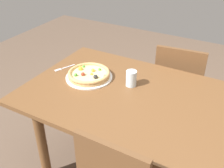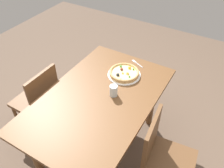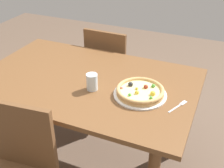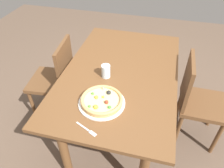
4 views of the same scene
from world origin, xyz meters
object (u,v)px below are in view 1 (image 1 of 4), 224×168
at_px(chair_near, 178,86).
at_px(pizza, 89,74).
at_px(drinking_glass, 131,78).
at_px(fork, 63,68).
at_px(dining_table, 137,111).
at_px(plate, 89,77).

bearing_deg(chair_near, pizza, -133.40).
bearing_deg(drinking_glass, chair_near, -107.56).
distance_m(chair_near, fork, 0.99).
height_order(dining_table, plate, plate).
height_order(dining_table, fork, fork).
bearing_deg(dining_table, fork, -5.88).
xyz_separation_m(plate, drinking_glass, (-0.30, -0.05, 0.05)).
bearing_deg(drinking_glass, fork, 3.63).
height_order(plate, pizza, pizza).
relative_size(plate, fork, 2.08).
height_order(chair_near, pizza, chair_near).
relative_size(plate, pizza, 1.11).
height_order(chair_near, fork, chair_near).
bearing_deg(chair_near, drinking_glass, -113.56).
xyz_separation_m(plate, pizza, (0.00, 0.00, 0.03)).
bearing_deg(dining_table, pizza, -6.75).
bearing_deg(fork, plate, 109.94).
distance_m(plate, fork, 0.24).
height_order(plate, drinking_glass, drinking_glass).
distance_m(dining_table, fork, 0.65).
relative_size(dining_table, drinking_glass, 13.70).
distance_m(fork, drinking_glass, 0.55).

